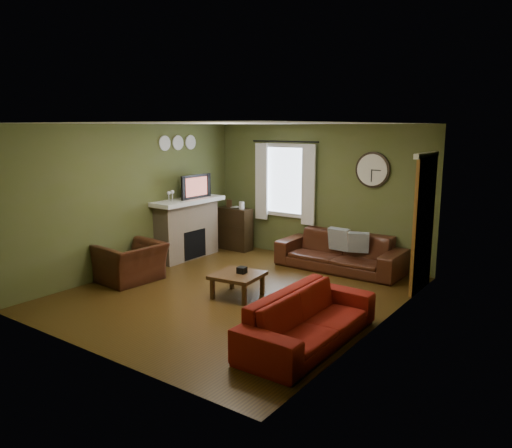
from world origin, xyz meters
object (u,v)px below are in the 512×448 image
Objects in this scene: sofa_brown at (340,252)px; coffee_table at (238,285)px; armchair at (131,263)px; bookshelf at (235,229)px; sofa_red at (309,319)px.

sofa_brown reaches higher than coffee_table.
sofa_brown is 2.29× the size of armchair.
bookshelf is at bearing 128.78° from coffee_table.
sofa_red is at bearing -25.51° from coffee_table.
bookshelf is 0.39× the size of sofa_brown.
coffee_table is (1.93, 0.41, -0.14)m from armchair.
sofa_brown is 1.09× the size of sofa_red.
sofa_red is at bearing 88.24° from armchair.
armchair reaches higher than sofa_red.
armchair is at bearing 83.75° from sofa_red.
armchair is 1.44× the size of coffee_table.
armchair is at bearing -167.87° from coffee_table.
bookshelf is 1.28× the size of coffee_table.
coffee_table is (-1.70, 0.81, -0.12)m from sofa_red.
bookshelf reaches higher than coffee_table.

